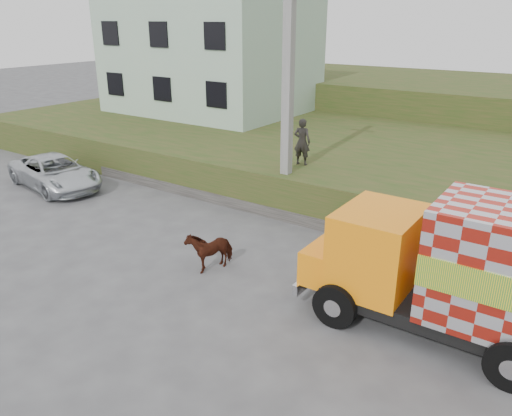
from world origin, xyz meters
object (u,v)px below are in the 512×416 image
Objects in this scene: utility_pole at (288,97)px; cargo_truck at (491,278)px; pedestrian at (302,142)px; cow at (210,249)px; suv at (55,172)px.

utility_pole reaches higher than cargo_truck.
utility_pole is 1.13× the size of cargo_truck.
cargo_truck is at bearing 133.79° from pedestrian.
cargo_truck is 7.03m from cow.
utility_pole reaches higher than cow.
cow is (0.36, -4.58, -3.52)m from utility_pole.
cow is 0.28× the size of suv.
cow is at bearing -175.93° from cargo_truck.
cow is at bearing -85.51° from utility_pole.
suv is (-9.17, -2.79, -3.42)m from utility_pole.
utility_pole is at bearing -63.72° from suv.
utility_pole is 4.78× the size of pedestrian.
utility_pole is 2.15m from pedestrian.
pedestrian is (-7.41, 5.37, 0.72)m from cargo_truck.
suv is at bearing -174.10° from cow.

